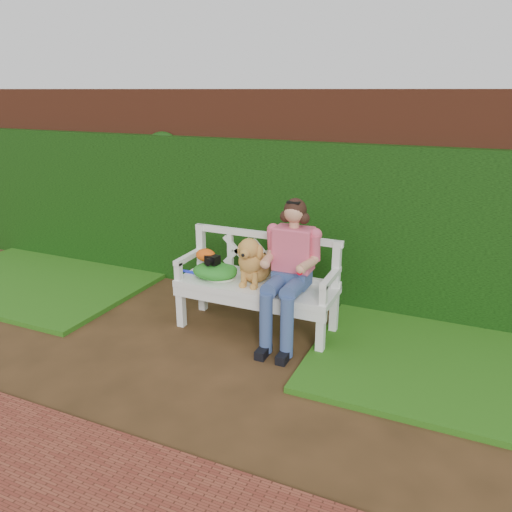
% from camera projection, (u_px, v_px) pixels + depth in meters
% --- Properties ---
extents(ground, '(60.00, 60.00, 0.00)m').
position_uv_depth(ground, '(169.00, 357.00, 4.31)').
color(ground, '#332211').
extents(brick_wall, '(10.00, 0.30, 2.20)m').
position_uv_depth(brick_wall, '(258.00, 192.00, 5.60)').
color(brick_wall, maroon).
rests_on(brick_wall, ground).
extents(ivy_hedge, '(10.00, 0.18, 1.70)m').
position_uv_depth(ivy_hedge, '(250.00, 218.00, 5.49)').
color(ivy_hedge, '#1D5211').
rests_on(ivy_hedge, ground).
extents(grass_left, '(2.60, 2.00, 0.05)m').
position_uv_depth(grass_left, '(42.00, 279.00, 6.00)').
color(grass_left, '#15490F').
rests_on(grass_left, ground).
extents(grass_right, '(2.60, 2.00, 0.05)m').
position_uv_depth(grass_right, '(472.00, 364.00, 4.15)').
color(grass_right, '#15490F').
rests_on(grass_right, ground).
extents(brick_paving, '(4.00, 1.20, 0.03)m').
position_uv_depth(brick_paving, '(16.00, 482.00, 2.92)').
color(brick_paving, brown).
rests_on(brick_paving, ground).
extents(garden_bench, '(1.63, 0.75, 0.48)m').
position_uv_depth(garden_bench, '(256.00, 307.00, 4.72)').
color(garden_bench, white).
rests_on(garden_bench, ground).
extents(seated_woman, '(0.55, 0.72, 1.24)m').
position_uv_depth(seated_woman, '(291.00, 276.00, 4.44)').
color(seated_woman, '#E5436F').
rests_on(seated_woman, ground).
extents(dog, '(0.45, 0.51, 0.47)m').
position_uv_depth(dog, '(254.00, 259.00, 4.58)').
color(dog, '#A95D36').
rests_on(dog, garden_bench).
extents(tennis_racket, '(0.66, 0.40, 0.03)m').
position_uv_depth(tennis_racket, '(216.00, 276.00, 4.78)').
color(tennis_racket, silver).
rests_on(tennis_racket, garden_bench).
extents(green_bag, '(0.49, 0.40, 0.15)m').
position_uv_depth(green_bag, '(215.00, 271.00, 4.74)').
color(green_bag, '#2E7029').
rests_on(green_bag, garden_bench).
extents(camera_item, '(0.14, 0.11, 0.08)m').
position_uv_depth(camera_item, '(212.00, 260.00, 4.70)').
color(camera_item, black).
rests_on(camera_item, green_bag).
extents(baseball_glove, '(0.20, 0.15, 0.12)m').
position_uv_depth(baseball_glove, '(206.00, 255.00, 4.76)').
color(baseball_glove, '#D84F0E').
rests_on(baseball_glove, green_bag).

